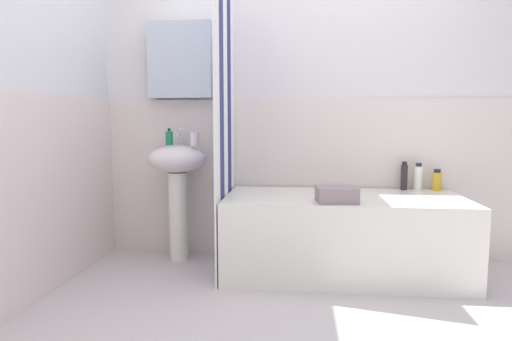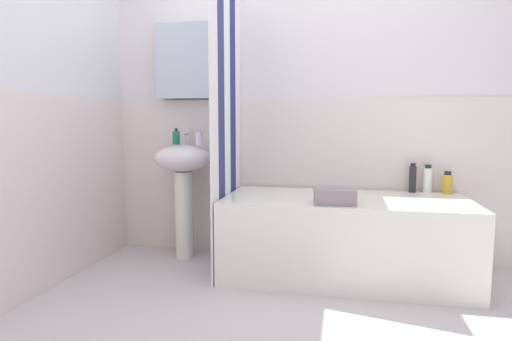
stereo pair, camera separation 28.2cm
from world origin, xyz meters
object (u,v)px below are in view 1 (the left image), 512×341
Objects in this scene: toothbrush_cup at (194,139)px; bathtub at (343,235)px; shampoo_bottle at (418,177)px; soap_dispenser at (169,138)px; conditioner_bottle at (437,181)px; body_wash_bottle at (404,177)px; sink at (178,177)px; towel_folded at (337,194)px.

toothbrush_cup is 1.24m from bathtub.
toothbrush_cup reaches higher than shampoo_bottle.
soap_dispenser reaches higher than conditioner_bottle.
shampoo_bottle is 0.96× the size of body_wash_bottle.
sink is 5.51× the size of conditioner_bottle.
toothbrush_cup is at bearing -173.83° from body_wash_bottle.
sink is 4.16× the size of body_wash_bottle.
toothbrush_cup is 0.61× the size of conditioner_bottle.
conditioner_bottle is at bearing -6.35° from shampoo_bottle.
toothbrush_cup is (0.14, -0.03, 0.28)m from sink.
conditioner_bottle is 0.64× the size of towel_folded.
shampoo_bottle is (1.62, 0.17, -0.28)m from toothbrush_cup.
towel_folded is at bearing -19.26° from sink.
bathtub is (1.06, -0.15, -0.64)m from toothbrush_cup.
towel_folded is at bearing -107.35° from bathtub.
conditioner_bottle reaches higher than bathtub.
sink is 0.54× the size of bathtub.
conditioner_bottle is (0.69, 0.30, 0.34)m from bathtub.
towel_folded is at bearing -20.33° from toothbrush_cup.
shampoo_bottle is 0.81× the size of towel_folded.
towel_folded is at bearing -139.79° from shampoo_bottle.
soap_dispenser is 0.08× the size of bathtub.
toothbrush_cup is at bearing 159.67° from towel_folded.
towel_folded is (1.13, -0.39, -0.05)m from sink.
soap_dispenser is 1.32m from towel_folded.
body_wash_bottle is at bearing 2.66° from soap_dispenser.
soap_dispenser is at bearing -177.34° from body_wash_bottle.
shampoo_bottle reaches higher than bathtub.
towel_folded is at bearing -145.60° from conditioner_bottle.
conditioner_bottle is 0.23m from body_wash_bottle.
toothbrush_cup is 1.55m from body_wash_bottle.
bathtub is at bearing -145.84° from body_wash_bottle.
sink is 4.35× the size of shampoo_bottle.
body_wash_bottle is (1.73, 0.08, -0.28)m from soap_dispenser.
bathtub is 0.83m from conditioner_bottle.
body_wash_bottle is (1.65, 0.14, 0.00)m from sink.
shampoo_bottle reaches higher than towel_folded.
toothbrush_cup reaches higher than sink.
body_wash_bottle is at bearing 34.16° from bathtub.
shampoo_bottle is (1.76, 0.14, -0.00)m from sink.
towel_folded is (-0.07, -0.22, 0.31)m from bathtub.
body_wash_bottle is (1.52, 0.16, -0.27)m from toothbrush_cup.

